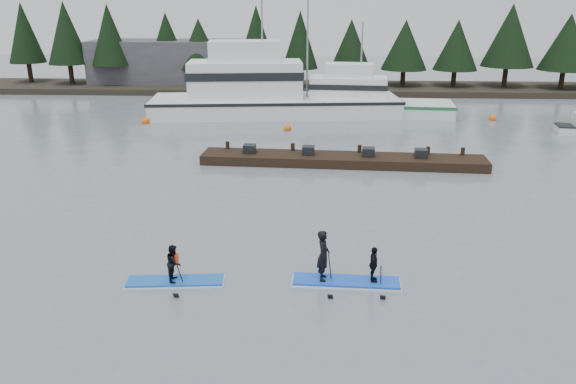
{
  "coord_description": "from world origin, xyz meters",
  "views": [
    {
      "loc": [
        1.14,
        -17.52,
        9.24
      ],
      "look_at": [
        0.0,
        6.0,
        1.1
      ],
      "focal_mm": 35.0,
      "sensor_mm": 36.0,
      "label": 1
    }
  ],
  "objects_px": {
    "fishing_boat_large": "(268,105)",
    "fishing_boat_medium": "(363,107)",
    "floating_dock": "(342,160)",
    "paddleboard_solo": "(175,271)",
    "paddleboard_duo": "(343,266)"
  },
  "relations": [
    {
      "from": "fishing_boat_large",
      "to": "paddleboard_duo",
      "type": "xyz_separation_m",
      "value": [
        4.99,
        -29.21,
        -0.24
      ]
    },
    {
      "from": "floating_dock",
      "to": "paddleboard_solo",
      "type": "bearing_deg",
      "value": -109.89
    },
    {
      "from": "fishing_boat_large",
      "to": "paddleboard_solo",
      "type": "bearing_deg",
      "value": -97.28
    },
    {
      "from": "fishing_boat_medium",
      "to": "paddleboard_duo",
      "type": "xyz_separation_m",
      "value": [
        -2.98,
        -29.98,
        0.04
      ]
    },
    {
      "from": "fishing_boat_large",
      "to": "floating_dock",
      "type": "height_order",
      "value": "fishing_boat_large"
    },
    {
      "from": "fishing_boat_large",
      "to": "paddleboard_solo",
      "type": "height_order",
      "value": "fishing_boat_large"
    },
    {
      "from": "paddleboard_solo",
      "to": "paddleboard_duo",
      "type": "bearing_deg",
      "value": -2.77
    },
    {
      "from": "floating_dock",
      "to": "paddleboard_duo",
      "type": "height_order",
      "value": "paddleboard_duo"
    },
    {
      "from": "floating_dock",
      "to": "paddleboard_solo",
      "type": "distance_m",
      "value": 16.16
    },
    {
      "from": "fishing_boat_medium",
      "to": "paddleboard_solo",
      "type": "height_order",
      "value": "fishing_boat_medium"
    },
    {
      "from": "floating_dock",
      "to": "fishing_boat_large",
      "type": "bearing_deg",
      "value": 114.17
    },
    {
      "from": "floating_dock",
      "to": "fishing_boat_medium",
      "type": "bearing_deg",
      "value": 84.47
    },
    {
      "from": "floating_dock",
      "to": "paddleboard_duo",
      "type": "bearing_deg",
      "value": -89.17
    },
    {
      "from": "floating_dock",
      "to": "paddleboard_duo",
      "type": "distance_m",
      "value": 14.61
    },
    {
      "from": "fishing_boat_large",
      "to": "fishing_boat_medium",
      "type": "bearing_deg",
      "value": -0.29
    }
  ]
}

